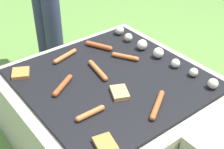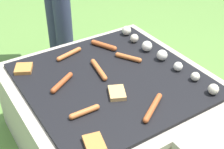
% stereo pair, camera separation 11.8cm
% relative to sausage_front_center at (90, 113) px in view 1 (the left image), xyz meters
% --- Properties ---
extents(ground_plane, '(14.00, 14.00, 0.00)m').
position_rel_sausage_front_center_xyz_m(ground_plane, '(-0.17, 0.25, -0.45)').
color(ground_plane, '#567F38').
extents(grill, '(0.96, 0.96, 0.44)m').
position_rel_sausage_front_center_xyz_m(grill, '(-0.17, 0.25, -0.23)').
color(grill, '#A89E8C').
rests_on(grill, ground_plane).
extents(sausage_front_left, '(0.12, 0.18, 0.03)m').
position_rel_sausage_front_center_xyz_m(sausage_front_left, '(0.14, 0.26, 0.00)').
color(sausage_front_left, '#A34C23').
rests_on(sausage_front_left, grill).
extents(sausage_front_right, '(0.14, 0.09, 0.03)m').
position_rel_sausage_front_center_xyz_m(sausage_front_right, '(-0.27, 0.42, 0.00)').
color(sausage_front_right, '#B7602D').
rests_on(sausage_front_right, grill).
extents(sausage_back_left, '(0.16, 0.09, 0.03)m').
position_rel_sausage_front_center_xyz_m(sausage_back_left, '(-0.45, 0.37, 0.00)').
color(sausage_back_left, '#A34C23').
rests_on(sausage_back_left, grill).
extents(sausage_back_right, '(0.20, 0.06, 0.03)m').
position_rel_sausage_front_center_xyz_m(sausage_back_right, '(-0.25, 0.22, 0.00)').
color(sausage_back_right, '#B7602D').
rests_on(sausage_back_right, grill).
extents(sausage_mid_left, '(0.10, 0.15, 0.03)m').
position_rel_sausage_front_center_xyz_m(sausage_mid_left, '(-0.25, 0.01, 0.00)').
color(sausage_mid_left, '#93421E').
rests_on(sausage_mid_left, grill).
extents(sausage_back_center, '(0.06, 0.17, 0.03)m').
position_rel_sausage_front_center_xyz_m(sausage_back_center, '(-0.47, 0.16, -0.00)').
color(sausage_back_center, '#B7602D').
rests_on(sausage_back_center, grill).
extents(sausage_front_center, '(0.03, 0.15, 0.03)m').
position_rel_sausage_front_center_xyz_m(sausage_front_center, '(0.00, 0.00, 0.00)').
color(sausage_front_center, '#B7602D').
rests_on(sausage_front_center, grill).
extents(bread_slice_right, '(0.12, 0.12, 0.02)m').
position_rel_sausage_front_center_xyz_m(bread_slice_right, '(-0.47, -0.10, -0.00)').
color(bread_slice_right, '#B27033').
rests_on(bread_slice_right, grill).
extents(bread_slice_left, '(0.12, 0.11, 0.02)m').
position_rel_sausage_front_center_xyz_m(bread_slice_left, '(-0.04, 0.19, -0.00)').
color(bread_slice_left, tan).
rests_on(bread_slice_left, grill).
extents(bread_slice_center, '(0.11, 0.09, 0.02)m').
position_rel_sausage_front_center_xyz_m(bread_slice_center, '(0.18, -0.05, -0.00)').
color(bread_slice_center, '#B27033').
rests_on(bread_slice_center, grill).
extents(mushroom_row, '(0.76, 0.07, 0.06)m').
position_rel_sausage_front_center_xyz_m(mushroom_row, '(-0.20, 0.57, 0.01)').
color(mushroom_row, beige).
rests_on(mushroom_row, grill).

